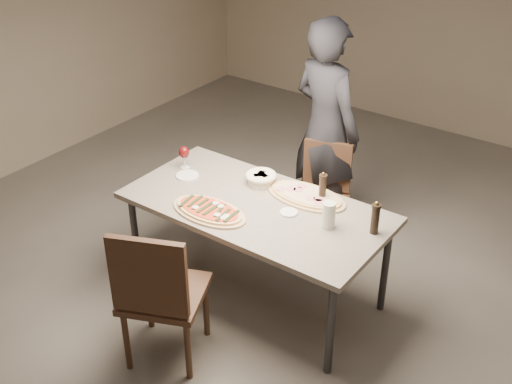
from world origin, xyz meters
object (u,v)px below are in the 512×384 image
Objects in this scene: ham_pizza at (306,195)px; pepper_mill_left at (323,187)px; dining_table at (256,212)px; chair_far at (323,190)px; zucchini_pizza at (209,211)px; chair_near at (158,291)px; diner at (326,128)px; carafe at (329,215)px; bread_basket at (261,177)px.

ham_pizza is 2.76× the size of pepper_mill_left.
dining_table is 2.13× the size of chair_far.
chair_near is (0.12, -0.64, -0.19)m from zucchini_pizza.
dining_table is 1.09m from diner.
zucchini_pizza is 0.68m from ham_pizza.
zucchini_pizza is 0.32× the size of diner.
diner is (-0.13, 0.21, 0.42)m from chair_far.
pepper_mill_left reaches higher than ham_pizza.
pepper_mill_left is 0.21× the size of chair_near.
carafe is (0.31, -0.23, 0.07)m from ham_pizza.
chair_far reaches higher than ham_pizza.
bread_basket is 0.26× the size of chair_far.
carafe reaches higher than zucchini_pizza.
chair_far is at bearing 121.45° from carafe.
chair_near is 1.77m from chair_far.
carafe is at bearing 33.97° from chair_near.
diner is (0.05, 0.81, 0.09)m from bread_basket.
zucchini_pizza is 0.79m from carafe.
zucchini_pizza is at bearing -131.93° from pepper_mill_left.
ham_pizza is at bearing 143.38° from carafe.
chair_near is at bearing -122.29° from carafe.
chair_near is 0.57× the size of diner.
pepper_mill_left is 0.86m from diner.
dining_table is 3.20× the size of zucchini_pizza.
chair_far reaches higher than zucchini_pizza.
bread_basket reaches higher than ham_pizza.
ham_pizza is at bearing 3.13° from bread_basket.
diner reaches higher than zucchini_pizza.
chair_far is (-0.29, 0.54, -0.38)m from pepper_mill_left.
pepper_mill_left is at bearing 134.56° from diner.
pepper_mill_left is (0.47, 0.06, 0.05)m from bread_basket.
chair_near is (-0.40, -1.22, -0.28)m from pepper_mill_left.
pepper_mill_left reaches higher than dining_table.
bread_basket is 0.71m from carafe.
carafe is (0.20, -0.27, -0.01)m from pepper_mill_left.
carafe reaches higher than dining_table.
chair_near reaches higher than carafe.
ham_pizza is 2.66× the size of bread_basket.
ham_pizza is 3.34× the size of carafe.
zucchini_pizza is 0.55× the size of chair_near.
chair_far is at bearing 62.70° from zucchini_pizza.
chair_near reaches higher than zucchini_pizza.
pepper_mill_left is at bearing 43.95° from dining_table.
dining_table is at bearing -61.11° from bread_basket.
ham_pizza is at bearing 89.74° from chair_far.
dining_table is 8.36× the size of pepper_mill_left.
chair_near is (-0.60, -0.95, -0.27)m from carafe.
zucchini_pizza reaches higher than ham_pizza.
ham_pizza is 0.39m from carafe.
dining_table is 0.48m from pepper_mill_left.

